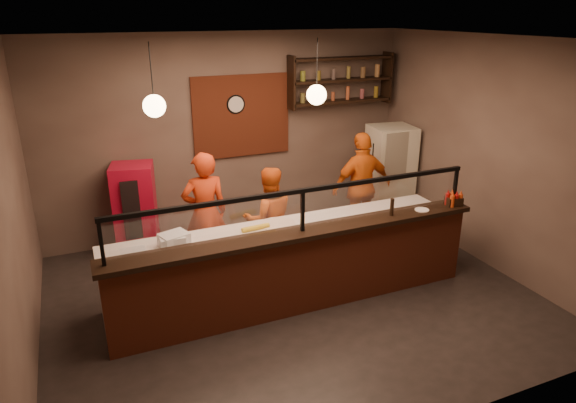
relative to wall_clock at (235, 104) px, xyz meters
name	(u,v)px	position (x,y,z in m)	size (l,w,h in m)	color
floor	(292,297)	(-0.10, -2.46, -2.10)	(6.00, 6.00, 0.00)	black
ceiling	(293,39)	(-0.10, -2.46, 1.10)	(6.00, 6.00, 0.00)	#322B27
wall_back	(230,135)	(-0.10, 0.04, -0.50)	(6.00, 6.00, 0.00)	#715F53
wall_left	(11,218)	(-3.10, -2.46, -0.50)	(5.00, 5.00, 0.00)	#715F53
wall_right	(487,154)	(2.90, -2.46, -0.50)	(5.00, 5.00, 0.00)	#715F53
wall_front	(422,273)	(-0.10, -4.96, -0.50)	(6.00, 6.00, 0.00)	#715F53
brick_patch	(242,116)	(0.10, 0.01, -0.20)	(1.60, 0.04, 1.30)	brown
service_counter	(302,273)	(-0.10, -2.76, -1.60)	(4.60, 0.25, 1.00)	brown
counter_ledge	(302,233)	(-0.10, -2.76, -1.07)	(4.70, 0.37, 0.06)	black
worktop_cabinet	(286,261)	(-0.10, -2.26, -1.68)	(4.60, 0.75, 0.85)	gray
worktop	(286,229)	(-0.10, -2.26, -1.23)	(4.60, 0.75, 0.05)	white
sneeze_guard	(303,206)	(-0.10, -2.76, -0.73)	(4.50, 0.05, 0.52)	white
wall_shelving	(341,80)	(1.80, -0.14, 0.30)	(1.84, 0.28, 0.85)	black
wall_clock	(235,104)	(0.00, 0.00, 0.00)	(0.30, 0.30, 0.04)	black
pendant_left	(154,106)	(-1.60, -2.26, 0.45)	(0.24, 0.24, 0.77)	black
pendant_right	(317,95)	(0.30, -2.26, 0.45)	(0.24, 0.24, 0.77)	black
cook_left	(205,213)	(-0.89, -1.27, -1.24)	(0.63, 0.41, 1.73)	red
cook_mid	(269,219)	(-0.07, -1.58, -1.35)	(0.73, 0.57, 1.51)	#CE5213
cook_right	(362,187)	(1.66, -1.20, -1.23)	(1.02, 0.43, 1.75)	orange
fridge	(389,174)	(2.50, -0.71, -1.26)	(0.70, 0.65, 1.67)	beige
red_cooler	(136,209)	(-1.72, -0.31, -1.41)	(0.60, 0.55, 1.39)	#BB0C2A
pizza_dough	(278,224)	(-0.16, -2.13, -1.19)	(0.46, 0.46, 0.01)	beige
prep_tub_a	(174,240)	(-1.51, -2.24, -1.12)	(0.31, 0.25, 0.16)	silver
prep_tub_b	(172,242)	(-1.54, -2.27, -1.13)	(0.28, 0.23, 0.14)	silver
prep_tub_c	(133,256)	(-2.00, -2.47, -1.13)	(0.27, 0.22, 0.13)	silver
rolling_pin	(256,228)	(-0.48, -2.18, -1.17)	(0.06, 0.06, 0.37)	gold
condiment_caddy	(454,201)	(2.10, -2.79, -0.98)	(0.20, 0.16, 0.11)	black
pepper_mill	(392,207)	(1.13, -2.77, -0.93)	(0.05, 0.05, 0.22)	black
small_plate	(422,210)	(1.60, -2.78, -1.03)	(0.18, 0.18, 0.01)	white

